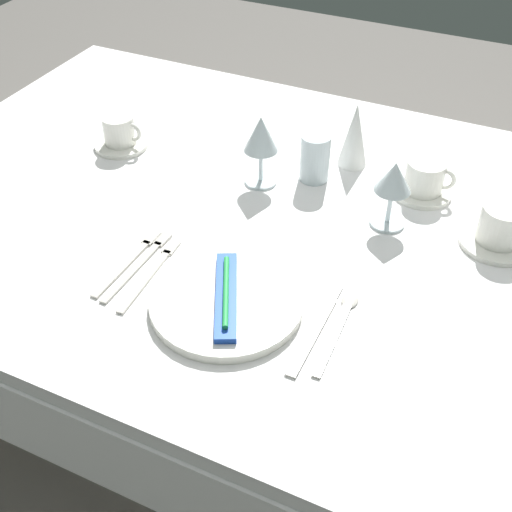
# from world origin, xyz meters

# --- Properties ---
(ground_plane) EXTENTS (6.00, 6.00, 0.00)m
(ground_plane) POSITION_xyz_m (0.00, 0.00, 0.00)
(ground_plane) COLOR slate
(dining_table) EXTENTS (1.80, 1.11, 0.74)m
(dining_table) POSITION_xyz_m (0.00, 0.00, 0.66)
(dining_table) COLOR white
(dining_table) RESTS_ON ground
(dinner_plate) EXTENTS (0.27, 0.27, 0.02)m
(dinner_plate) POSITION_xyz_m (-0.03, -0.27, 0.75)
(dinner_plate) COLOR white
(dinner_plate) RESTS_ON dining_table
(toothbrush_package) EXTENTS (0.13, 0.20, 0.02)m
(toothbrush_package) POSITION_xyz_m (-0.03, -0.27, 0.77)
(toothbrush_package) COLOR blue
(toothbrush_package) RESTS_ON dinner_plate
(fork_outer) EXTENTS (0.03, 0.21, 0.00)m
(fork_outer) POSITION_xyz_m (-0.19, -0.25, 0.74)
(fork_outer) COLOR beige
(fork_outer) RESTS_ON dining_table
(fork_inner) EXTENTS (0.02, 0.21, 0.00)m
(fork_inner) POSITION_xyz_m (-0.22, -0.24, 0.74)
(fork_inner) COLOR beige
(fork_inner) RESTS_ON dining_table
(fork_salad) EXTENTS (0.02, 0.20, 0.00)m
(fork_salad) POSITION_xyz_m (-0.25, -0.24, 0.74)
(fork_salad) COLOR beige
(fork_salad) RESTS_ON dining_table
(dinner_knife) EXTENTS (0.02, 0.23, 0.00)m
(dinner_knife) POSITION_xyz_m (0.13, -0.26, 0.74)
(dinner_knife) COLOR beige
(dinner_knife) RESTS_ON dining_table
(spoon_soup) EXTENTS (0.03, 0.20, 0.01)m
(spoon_soup) POSITION_xyz_m (0.16, -0.23, 0.74)
(spoon_soup) COLOR beige
(spoon_soup) RESTS_ON dining_table
(saucer_left) EXTENTS (0.14, 0.14, 0.01)m
(saucer_left) POSITION_xyz_m (0.36, 0.10, 0.74)
(saucer_left) COLOR white
(saucer_left) RESTS_ON dining_table
(coffee_cup_left) EXTENTS (0.11, 0.08, 0.07)m
(coffee_cup_left) POSITION_xyz_m (0.36, 0.10, 0.79)
(coffee_cup_left) COLOR white
(coffee_cup_left) RESTS_ON saucer_left
(saucer_right) EXTENTS (0.12, 0.12, 0.01)m
(saucer_right) POSITION_xyz_m (0.19, 0.20, 0.74)
(saucer_right) COLOR white
(saucer_right) RESTS_ON dining_table
(coffee_cup_right) EXTENTS (0.10, 0.08, 0.07)m
(coffee_cup_right) POSITION_xyz_m (0.19, 0.20, 0.78)
(coffee_cup_right) COLOR white
(coffee_cup_right) RESTS_ON saucer_right
(saucer_far) EXTENTS (0.12, 0.12, 0.01)m
(saucer_far) POSITION_xyz_m (-0.49, 0.09, 0.74)
(saucer_far) COLOR white
(saucer_far) RESTS_ON dining_table
(coffee_cup_far) EXTENTS (0.10, 0.07, 0.07)m
(coffee_cup_far) POSITION_xyz_m (-0.49, 0.09, 0.78)
(coffee_cup_far) COLOR white
(coffee_cup_far) RESTS_ON saucer_far
(wine_glass_right) EXTENTS (0.07, 0.07, 0.14)m
(wine_glass_right) POSITION_xyz_m (0.16, 0.07, 0.84)
(wine_glass_right) COLOR silver
(wine_glass_right) RESTS_ON dining_table
(wine_glass_far) EXTENTS (0.07, 0.07, 0.16)m
(wine_glass_far) POSITION_xyz_m (-0.13, 0.10, 0.85)
(wine_glass_far) COLOR silver
(wine_glass_far) RESTS_ON dining_table
(drink_tumbler) EXTENTS (0.06, 0.06, 0.11)m
(drink_tumbler) POSITION_xyz_m (-0.04, 0.16, 0.79)
(drink_tumbler) COLOR silver
(drink_tumbler) RESTS_ON dining_table
(napkin_folded) EXTENTS (0.07, 0.07, 0.15)m
(napkin_folded) POSITION_xyz_m (0.02, 0.25, 0.81)
(napkin_folded) COLOR white
(napkin_folded) RESTS_ON dining_table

